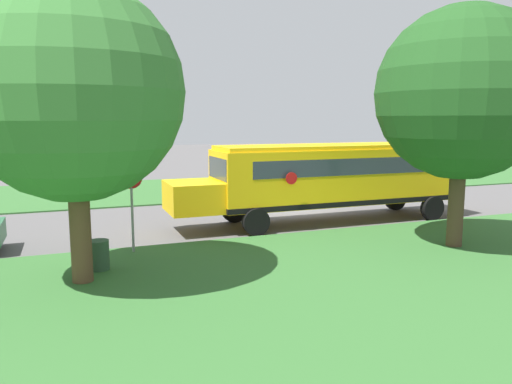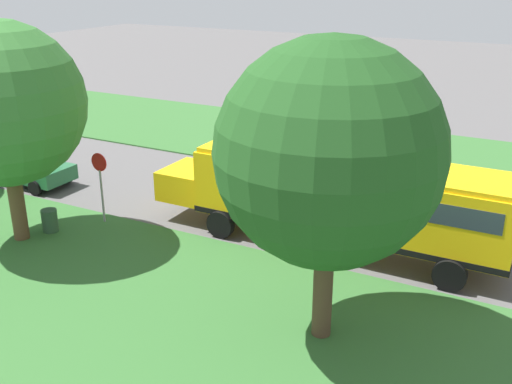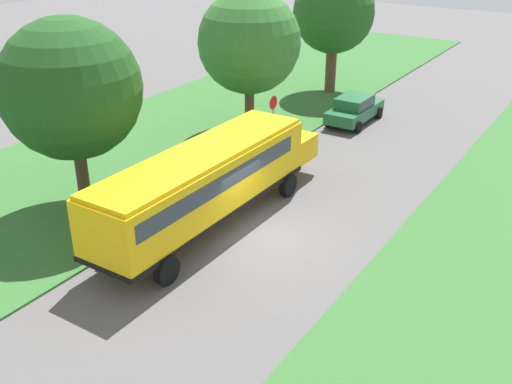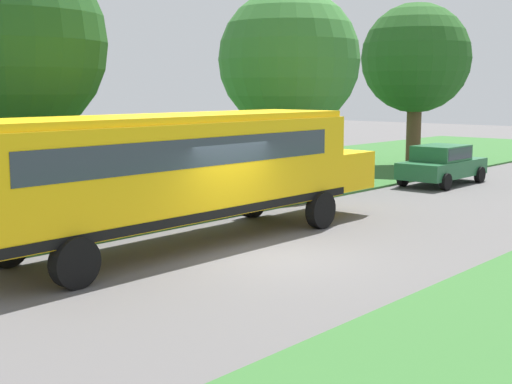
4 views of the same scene
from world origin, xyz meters
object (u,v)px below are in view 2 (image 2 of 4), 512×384
car_green_nearest (26,164)px  oak_tree_beside_bus (333,154)px  oak_tree_roadside_mid (2,103)px  stop_sign (101,180)px  school_bus (340,194)px  trash_bin (50,222)px

car_green_nearest → oak_tree_beside_bus: bearing=-106.2°
oak_tree_roadside_mid → stop_sign: oak_tree_roadside_mid is taller
school_bus → oak_tree_beside_bus: oak_tree_beside_bus is taller
stop_sign → oak_tree_beside_bus: bearing=-105.8°
oak_tree_beside_bus → trash_bin: bearing=83.6°
car_green_nearest → stop_sign: (-1.80, -5.95, 0.86)m
car_green_nearest → stop_sign: size_ratio=1.61×
car_green_nearest → trash_bin: car_green_nearest is taller
stop_sign → school_bus: bearing=-75.1°
oak_tree_beside_bus → school_bus: bearing=17.1°
school_bus → car_green_nearest: bearing=91.7°
school_bus → oak_tree_roadside_mid: size_ratio=1.65×
school_bus → oak_tree_beside_bus: bearing=-162.9°
school_bus → oak_tree_beside_bus: 6.06m
school_bus → oak_tree_roadside_mid: (-4.73, 9.91, 2.98)m
oak_tree_beside_bus → stop_sign: bearing=74.2°
car_green_nearest → oak_tree_roadside_mid: bearing=-134.1°
stop_sign → trash_bin: bearing=144.6°
oak_tree_roadside_mid → stop_sign: 4.31m
car_green_nearest → oak_tree_roadside_mid: (-4.30, -4.43, 4.03)m
trash_bin → stop_sign: bearing=-35.4°
oak_tree_roadside_mid → stop_sign: (2.50, -1.53, -3.17)m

